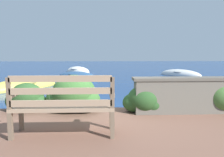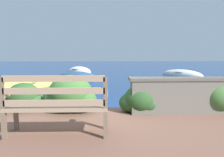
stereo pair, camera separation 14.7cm
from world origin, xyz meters
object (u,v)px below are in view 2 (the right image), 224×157
(rowboat_outer, at_px, (79,72))
(rowboat_mid, at_px, (78,78))
(park_bench, at_px, (57,104))
(rowboat_far, at_px, (182,75))
(rowboat_nearest, at_px, (24,87))

(rowboat_outer, bearing_deg, rowboat_mid, 135.29)
(park_bench, distance_m, rowboat_far, 12.52)
(rowboat_far, bearing_deg, rowboat_nearest, 82.31)
(park_bench, relative_size, rowboat_nearest, 0.47)
(rowboat_far, distance_m, rowboat_outer, 7.59)
(park_bench, height_order, rowboat_nearest, park_bench)
(rowboat_nearest, bearing_deg, rowboat_outer, -152.98)
(rowboat_nearest, height_order, rowboat_mid, rowboat_mid)
(park_bench, height_order, rowboat_outer, park_bench)
(park_bench, bearing_deg, rowboat_nearest, 108.40)
(rowboat_mid, height_order, rowboat_far, rowboat_far)
(park_bench, relative_size, rowboat_far, 0.52)
(park_bench, xyz_separation_m, rowboat_outer, (-1.32, 13.74, -0.63))
(park_bench, bearing_deg, rowboat_mid, 89.23)
(rowboat_far, bearing_deg, park_bench, 114.11)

